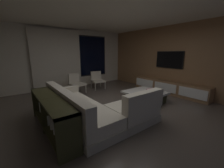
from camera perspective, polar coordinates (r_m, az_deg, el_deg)
floor at (r=4.12m, az=1.89°, el=-10.71°), size 9.20×9.20×0.00m
back_wall_with_window at (r=6.95m, az=-17.85°, el=9.73°), size 6.60×0.30×2.70m
media_wall at (r=6.19m, az=24.87°, el=8.93°), size 0.12×7.80×2.70m
ceiling at (r=3.92m, az=2.22°, el=28.46°), size 8.20×8.20×0.00m
sectional_couch at (r=3.44m, az=-7.72°, el=-10.41°), size 1.98×2.50×0.82m
coffee_table at (r=4.84m, az=13.26°, el=-5.02°), size 1.16×1.16×0.36m
book_stack_on_coffee_table at (r=4.81m, az=15.54°, el=-2.43°), size 0.32×0.17×0.11m
accent_chair_near_window at (r=6.52m, az=-6.05°, el=2.05°), size 0.61×0.63×0.78m
accent_chair_by_curtain at (r=5.96m, az=-14.50°, el=0.71°), size 0.63×0.65×0.78m
media_console at (r=6.11m, az=22.21°, el=-1.30°), size 0.46×3.10×0.52m
mounted_tv at (r=6.22m, az=22.35°, el=9.16°), size 0.05×1.17×0.67m
console_table_behind_couch at (r=3.21m, az=-23.57°, el=-10.68°), size 0.40×2.10×0.74m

